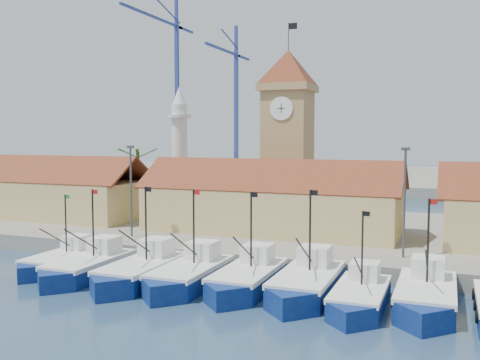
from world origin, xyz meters
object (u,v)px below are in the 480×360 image
at_px(boat_0, 60,262).
at_px(minaret, 180,150).
at_px(boat_4, 247,280).
at_px(clock_tower, 288,132).

relative_size(boat_0, minaret, 0.55).
height_order(boat_4, minaret, minaret).
bearing_deg(clock_tower, boat_4, -81.03).
bearing_deg(minaret, boat_4, -53.15).
bearing_deg(boat_4, minaret, 126.85).
relative_size(boat_0, boat_4, 0.89).
height_order(boat_4, clock_tower, clock_tower).
xyz_separation_m(boat_0, clock_tower, (13.33, 22.97, 11.26)).
distance_m(boat_0, clock_tower, 28.85).
bearing_deg(clock_tower, minaret, 172.39).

